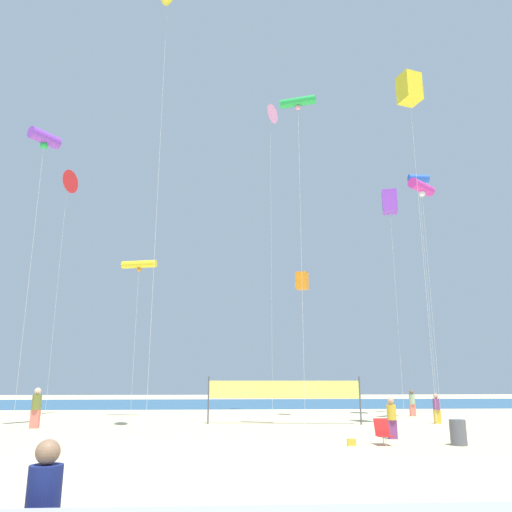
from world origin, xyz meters
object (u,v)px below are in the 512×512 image
(beach_handbag, at_px, (351,442))
(kite_yellow_box, at_px, (409,89))
(volleyball_net, at_px, (283,391))
(kite_magenta_tube, at_px, (422,188))
(kite_pink_delta, at_px, (270,115))
(kite_violet_tube, at_px, (45,139))
(beachgoer_olive_shirt, at_px, (36,406))
(kite_green_tube, at_px, (298,103))
(kite_violet_box, at_px, (390,202))
(kite_yellow_tube, at_px, (139,265))
(kite_red_delta, at_px, (68,182))
(kite_orange_box, at_px, (302,281))
(kite_blue_tube, at_px, (419,179))
(beachgoer_sage_shirt, at_px, (412,402))
(folding_beach_chair, at_px, (383,431))
(mother_figure, at_px, (42,512))
(beachgoer_mustard_shirt, at_px, (392,417))
(beachgoer_plum_shirt, at_px, (437,407))
(trash_barrel, at_px, (458,432))

(beach_handbag, distance_m, kite_yellow_box, 18.45)
(volleyball_net, xyz_separation_m, kite_magenta_tube, (8.76, 1.02, 11.97))
(kite_pink_delta, bearing_deg, kite_violet_tube, -141.31)
(kite_magenta_tube, bearing_deg, kite_pink_delta, 144.86)
(beachgoer_olive_shirt, bearing_deg, kite_yellow_box, 44.47)
(kite_magenta_tube, relative_size, kite_green_tube, 0.85)
(kite_violet_box, distance_m, kite_yellow_tube, 17.00)
(beach_handbag, bearing_deg, kite_red_delta, 138.54)
(kite_orange_box, bearing_deg, kite_magenta_tube, -27.64)
(beachgoer_olive_shirt, relative_size, kite_blue_tube, 0.12)
(beachgoer_sage_shirt, xyz_separation_m, kite_blue_tube, (1.37, -0.58, 14.81))
(folding_beach_chair, distance_m, kite_yellow_tube, 19.34)
(kite_green_tube, bearing_deg, kite_blue_tube, 41.64)
(kite_blue_tube, bearing_deg, mother_figure, -120.63)
(kite_green_tube, bearing_deg, kite_red_delta, 148.64)
(kite_blue_tube, bearing_deg, kite_green_tube, -138.36)
(volleyball_net, bearing_deg, kite_violet_tube, -166.88)
(volleyball_net, xyz_separation_m, kite_orange_box, (1.83, 4.65, 6.80))
(kite_blue_tube, bearing_deg, kite_violet_box, -167.53)
(kite_green_tube, bearing_deg, beachgoer_mustard_shirt, -43.27)
(beachgoer_plum_shirt, height_order, kite_yellow_tube, kite_yellow_tube)
(volleyball_net, height_order, kite_yellow_box, kite_yellow_box)
(folding_beach_chair, relative_size, kite_magenta_tube, 0.06)
(beachgoer_plum_shirt, distance_m, kite_green_tube, 17.50)
(beachgoer_sage_shirt, xyz_separation_m, kite_violet_box, (-0.95, -1.10, 12.92))
(kite_violet_box, bearing_deg, kite_violet_tube, -161.01)
(kite_red_delta, bearing_deg, folding_beach_chair, -39.12)
(volleyball_net, relative_size, kite_blue_tube, 0.49)
(trash_barrel, distance_m, kite_blue_tube, 20.83)
(beachgoer_olive_shirt, xyz_separation_m, kite_yellow_box, (18.51, -2.33, 16.21))
(kite_yellow_box, bearing_deg, volleyball_net, 149.17)
(beachgoer_mustard_shirt, bearing_deg, kite_yellow_box, -92.30)
(kite_yellow_box, distance_m, kite_yellow_tube, 18.99)
(kite_blue_tube, relative_size, kite_orange_box, 1.78)
(folding_beach_chair, bearing_deg, kite_green_tube, 108.58)
(beach_handbag, height_order, kite_violet_tube, kite_violet_tube)
(kite_pink_delta, distance_m, kite_orange_box, 13.64)
(beachgoer_sage_shirt, distance_m, kite_orange_box, 10.26)
(beach_handbag, xyz_separation_m, kite_green_tube, (-0.90, 4.69, 16.01))
(kite_violet_tube, distance_m, kite_violet_box, 21.42)
(trash_barrel, bearing_deg, kite_red_delta, 144.46)
(kite_pink_delta, bearing_deg, kite_orange_box, -54.70)
(kite_orange_box, bearing_deg, kite_pink_delta, 125.30)
(beachgoer_sage_shirt, xyz_separation_m, kite_red_delta, (-22.42, -0.43, 14.12))
(volleyball_net, xyz_separation_m, kite_red_delta, (-13.70, 4.73, 13.33))
(kite_magenta_tube, relative_size, kite_red_delta, 0.89)
(kite_pink_delta, relative_size, kite_red_delta, 1.43)
(beachgoer_olive_shirt, relative_size, kite_yellow_box, 0.10)
(kite_red_delta, bearing_deg, volleyball_net, -19.03)
(folding_beach_chair, bearing_deg, volleyball_net, 101.12)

